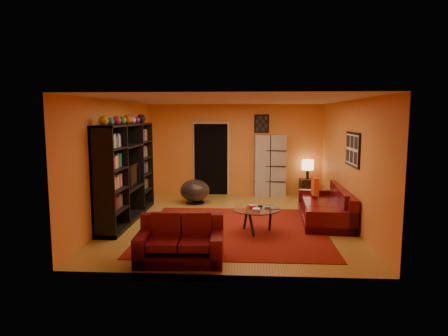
# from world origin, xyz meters

# --- Properties ---
(floor) EXTENTS (6.00, 6.00, 0.00)m
(floor) POSITION_xyz_m (0.00, 0.00, 0.00)
(floor) COLOR olive
(floor) RESTS_ON ground
(ceiling) EXTENTS (6.00, 6.00, 0.00)m
(ceiling) POSITION_xyz_m (0.00, 0.00, 2.60)
(ceiling) COLOR white
(ceiling) RESTS_ON wall_back
(wall_back) EXTENTS (6.00, 0.00, 6.00)m
(wall_back) POSITION_xyz_m (0.00, 3.00, 1.30)
(wall_back) COLOR orange
(wall_back) RESTS_ON floor
(wall_front) EXTENTS (6.00, 0.00, 6.00)m
(wall_front) POSITION_xyz_m (0.00, -3.00, 1.30)
(wall_front) COLOR orange
(wall_front) RESTS_ON floor
(wall_left) EXTENTS (0.00, 6.00, 6.00)m
(wall_left) POSITION_xyz_m (-2.50, 0.00, 1.30)
(wall_left) COLOR orange
(wall_left) RESTS_ON floor
(wall_right) EXTENTS (0.00, 6.00, 6.00)m
(wall_right) POSITION_xyz_m (2.50, 0.00, 1.30)
(wall_right) COLOR orange
(wall_right) RESTS_ON floor
(rug) EXTENTS (3.60, 3.60, 0.01)m
(rug) POSITION_xyz_m (0.10, -0.70, 0.01)
(rug) COLOR #63110B
(rug) RESTS_ON floor
(doorway) EXTENTS (0.95, 0.10, 2.04)m
(doorway) POSITION_xyz_m (-0.70, 2.96, 1.02)
(doorway) COLOR black
(doorway) RESTS_ON floor
(wall_art_right) EXTENTS (0.03, 1.00, 0.70)m
(wall_art_right) POSITION_xyz_m (2.48, -0.30, 1.60)
(wall_art_right) COLOR black
(wall_art_right) RESTS_ON wall_right
(wall_art_back) EXTENTS (0.42, 0.03, 0.52)m
(wall_art_back) POSITION_xyz_m (0.75, 2.98, 2.05)
(wall_art_back) COLOR black
(wall_art_back) RESTS_ON wall_back
(entertainment_unit) EXTENTS (0.45, 3.00, 2.10)m
(entertainment_unit) POSITION_xyz_m (-2.27, 0.00, 1.05)
(entertainment_unit) COLOR black
(entertainment_unit) RESTS_ON floor
(tv) EXTENTS (0.87, 0.11, 0.50)m
(tv) POSITION_xyz_m (-2.23, 0.04, 0.97)
(tv) COLOR black
(tv) RESTS_ON entertainment_unit
(sofa) EXTENTS (1.15, 2.47, 0.85)m
(sofa) POSITION_xyz_m (2.14, 0.18, 0.28)
(sofa) COLOR #4D0A11
(sofa) RESTS_ON rug
(loveseat) EXTENTS (1.37, 0.86, 0.85)m
(loveseat) POSITION_xyz_m (-0.69, -2.42, 0.29)
(loveseat) COLOR #4D0A11
(loveseat) RESTS_ON rug
(throw_pillow) EXTENTS (0.12, 0.42, 0.42)m
(throw_pillow) POSITION_xyz_m (1.95, 0.88, 0.63)
(throw_pillow) COLOR #EC4D1A
(throw_pillow) RESTS_ON sofa
(coffee_table) EXTENTS (0.94, 0.94, 0.47)m
(coffee_table) POSITION_xyz_m (0.53, -0.86, 0.43)
(coffee_table) COLOR silver
(coffee_table) RESTS_ON floor
(storage_cabinet) EXTENTS (0.90, 0.45, 1.74)m
(storage_cabinet) POSITION_xyz_m (0.99, 2.80, 0.87)
(storage_cabinet) COLOR #B1ACA3
(storage_cabinet) RESTS_ON floor
(bowl_chair) EXTENTS (0.77, 0.77, 0.63)m
(bowl_chair) POSITION_xyz_m (-1.01, 1.68, 0.33)
(bowl_chair) COLOR black
(bowl_chair) RESTS_ON floor
(side_table) EXTENTS (0.43, 0.43, 0.50)m
(side_table) POSITION_xyz_m (2.05, 2.75, 0.25)
(side_table) COLOR black
(side_table) RESTS_ON floor
(table_lamp) EXTENTS (0.33, 0.33, 0.54)m
(table_lamp) POSITION_xyz_m (2.05, 2.75, 0.89)
(table_lamp) COLOR black
(table_lamp) RESTS_ON side_table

